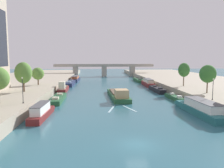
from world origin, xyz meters
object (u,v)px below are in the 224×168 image
at_px(barge_midriver, 118,94).
at_px(moored_boat_left_midway, 63,88).
at_px(moored_boat_left_upstream, 70,83).
at_px(moored_boat_left_downstream, 42,112).
at_px(moored_boat_right_gap_after, 157,89).
at_px(tree_left_second, 23,73).
at_px(moored_boat_right_lone, 201,108).
at_px(moored_boat_right_near, 175,98).
at_px(tree_right_nearest, 184,70).
at_px(bridge_far, 104,69).
at_px(moored_boat_left_gap_after, 75,79).
at_px(moored_boat_right_downstream, 148,83).
at_px(lamppost_right_bank, 213,88).
at_px(tree_left_nearest, 38,74).
at_px(tree_right_third, 208,74).
at_px(moored_boat_left_lone, 58,98).
at_px(lamppost_left_bank, 23,89).
at_px(moored_boat_right_second, 138,80).

height_order(barge_midriver, moored_boat_left_midway, moored_boat_left_midway).
bearing_deg(moored_boat_left_midway, moored_boat_left_upstream, 89.63).
distance_m(moored_boat_left_downstream, moored_boat_left_upstream, 47.08).
relative_size(moored_boat_right_gap_after, tree_left_second, 1.71).
height_order(moored_boat_right_lone, moored_boat_right_near, moored_boat_right_lone).
relative_size(tree_right_nearest, bridge_far, 0.12).
bearing_deg(tree_right_nearest, moored_boat_right_lone, -105.17).
height_order(moored_boat_left_gap_after, moored_boat_right_lone, moored_boat_right_lone).
bearing_deg(moored_boat_right_downstream, tree_right_nearest, -71.11).
bearing_deg(tree_right_nearest, moored_boat_right_downstream, 108.89).
xyz_separation_m(lamppost_right_bank, bridge_far, (-17.53, 87.38, 0.08)).
xyz_separation_m(moored_boat_left_gap_after, moored_boat_right_downstream, (28.40, -19.89, 0.07)).
distance_m(tree_left_nearest, tree_right_third, 47.15).
xyz_separation_m(moored_boat_left_lone, moored_boat_left_midway, (-0.90, 14.91, 0.44)).
bearing_deg(moored_boat_left_gap_after, moored_boat_right_lone, -66.05).
distance_m(moored_boat_left_upstream, moored_boat_right_lone, 54.71).
bearing_deg(barge_midriver, tree_right_nearest, 18.45).
bearing_deg(moored_boat_left_lone, moored_boat_right_gap_after, 25.06).
bearing_deg(barge_midriver, moored_boat_right_downstream, 61.20).
distance_m(barge_midriver, moored_boat_left_downstream, 23.75).
bearing_deg(bridge_far, moored_boat_right_lone, -81.22).
relative_size(moored_boat_left_downstream, lamppost_left_bank, 2.34).
height_order(moored_boat_left_downstream, moored_boat_left_upstream, moored_boat_left_downstream).
xyz_separation_m(moored_boat_right_lone, moored_boat_right_gap_after, (-0.22, 27.90, -0.44)).
xyz_separation_m(moored_boat_left_gap_after, tree_left_nearest, (-8.26, -32.13, 4.42)).
relative_size(barge_midriver, tree_left_nearest, 3.75).
xyz_separation_m(tree_right_third, lamppost_left_bank, (-38.57, -9.48, -1.85)).
bearing_deg(lamppost_right_bank, moored_boat_left_lone, 158.52).
xyz_separation_m(moored_boat_left_upstream, moored_boat_right_lone, (28.44, -46.74, 0.40)).
bearing_deg(bridge_far, moored_boat_left_midway, -103.65).
distance_m(moored_boat_left_upstream, moored_boat_right_gap_after, 33.93).
bearing_deg(moored_boat_right_downstream, moored_boat_right_lone, -90.72).
bearing_deg(tree_right_nearest, moored_boat_left_midway, 171.60).
xyz_separation_m(moored_boat_left_lone, lamppost_right_bank, (31.25, -12.30, 3.78)).
bearing_deg(moored_boat_right_lone, tree_right_third, 58.78).
bearing_deg(moored_boat_left_downstream, tree_right_third, 18.86).
bearing_deg(lamppost_left_bank, moored_boat_left_gap_after, 86.50).
xyz_separation_m(moored_boat_right_near, moored_boat_right_downstream, (0.10, 28.55, 0.57)).
height_order(moored_boat_left_upstream, moored_boat_right_lone, moored_boat_right_lone).
relative_size(moored_boat_left_midway, moored_boat_left_upstream, 0.84).
height_order(moored_boat_right_second, tree_left_second, tree_left_second).
height_order(moored_boat_left_downstream, tree_right_nearest, tree_right_nearest).
height_order(moored_boat_left_upstream, tree_left_second, tree_left_second).
xyz_separation_m(barge_midriver, bridge_far, (-0.94, 71.96, 3.56)).
distance_m(moored_boat_left_midway, moored_boat_right_near, 32.98).
bearing_deg(moored_boat_right_near, bridge_far, 100.72).
xyz_separation_m(moored_boat_right_lone, moored_boat_right_downstream, (0.54, 42.83, -0.00)).
bearing_deg(moored_boat_left_midway, moored_boat_right_lone, -46.41).
xyz_separation_m(moored_boat_left_upstream, tree_left_second, (-7.50, -30.14, 5.88)).
xyz_separation_m(barge_midriver, moored_boat_right_near, (13.43, -3.93, -0.31)).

